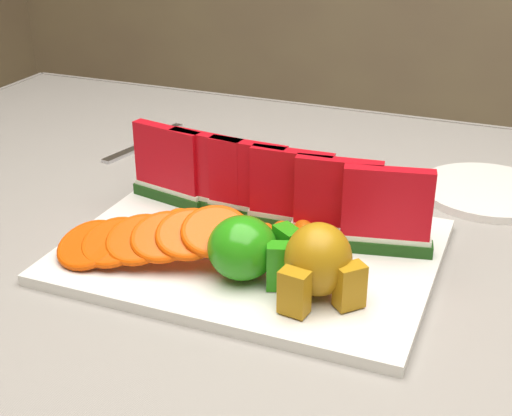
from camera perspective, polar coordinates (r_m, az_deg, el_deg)
table at (r=0.88m, az=3.99°, el=-8.90°), size 1.40×0.90×0.75m
tablecloth at (r=0.84m, az=4.11°, el=-5.39°), size 1.53×1.03×0.20m
platter at (r=0.80m, az=-0.34°, el=-3.43°), size 0.40×0.30×0.01m
apple_cluster at (r=0.72m, az=-0.51°, el=-3.34°), size 0.10×0.09×0.07m
pear_cluster at (r=0.69m, az=5.04°, el=-4.40°), size 0.09×0.09×0.07m
side_plate at (r=0.99m, az=18.09°, el=1.29°), size 0.21×0.21×0.01m
fork at (r=1.13m, az=-8.70°, el=5.14°), size 0.05×0.19×0.00m
watermelon_row at (r=0.82m, az=1.06°, el=1.60°), size 0.39×0.07×0.10m
orange_fan_front at (r=0.76m, az=-8.35°, el=-2.38°), size 0.22×0.13×0.06m
orange_fan_back at (r=0.91m, az=0.91°, el=2.03°), size 0.23×0.09×0.04m
tangerine_segments at (r=0.80m, az=-0.10°, el=-1.73°), size 0.21×0.07×0.03m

